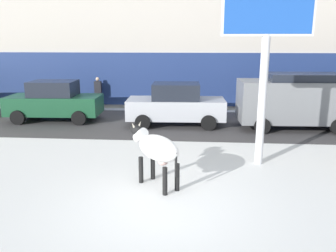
{
  "coord_description": "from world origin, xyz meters",
  "views": [
    {
      "loc": [
        0.75,
        -6.94,
        3.62
      ],
      "look_at": [
        -0.08,
        3.31,
        1.1
      ],
      "focal_mm": 37.31,
      "sensor_mm": 36.0,
      "label": 1
    }
  ],
  "objects_px": {
    "cow_holstein": "(157,148)",
    "pedestrian_far_left": "(306,96)",
    "billboard": "(268,15)",
    "car_grey_van": "(295,99)",
    "car_silver_sedan": "(176,105)",
    "pedestrian_by_cars": "(98,93)",
    "car_darkgreen_sedan": "(54,101)"
  },
  "relations": [
    {
      "from": "cow_holstein",
      "to": "car_grey_van",
      "type": "relative_size",
      "value": 0.35
    },
    {
      "from": "car_grey_van",
      "to": "pedestrian_far_left",
      "type": "distance_m",
      "value": 3.8
    },
    {
      "from": "billboard",
      "to": "car_grey_van",
      "type": "xyz_separation_m",
      "value": [
        2.21,
        4.54,
        -3.07
      ]
    },
    {
      "from": "cow_holstein",
      "to": "car_darkgreen_sedan",
      "type": "xyz_separation_m",
      "value": [
        -5.56,
        7.09,
        -0.09
      ]
    },
    {
      "from": "car_darkgreen_sedan",
      "to": "pedestrian_by_cars",
      "type": "distance_m",
      "value": 3.09
    },
    {
      "from": "cow_holstein",
      "to": "car_silver_sedan",
      "type": "height_order",
      "value": "car_silver_sedan"
    },
    {
      "from": "cow_holstein",
      "to": "pedestrian_by_cars",
      "type": "relative_size",
      "value": 0.95
    },
    {
      "from": "car_grey_van",
      "to": "pedestrian_by_cars",
      "type": "bearing_deg",
      "value": 159.64
    },
    {
      "from": "car_grey_van",
      "to": "cow_holstein",
      "type": "bearing_deg",
      "value": -128.22
    },
    {
      "from": "billboard",
      "to": "car_grey_van",
      "type": "bearing_deg",
      "value": 64.02
    },
    {
      "from": "car_grey_van",
      "to": "pedestrian_far_left",
      "type": "relative_size",
      "value": 2.7
    },
    {
      "from": "car_silver_sedan",
      "to": "pedestrian_by_cars",
      "type": "distance_m",
      "value": 5.46
    },
    {
      "from": "cow_holstein",
      "to": "pedestrian_far_left",
      "type": "relative_size",
      "value": 0.95
    },
    {
      "from": "car_grey_van",
      "to": "billboard",
      "type": "bearing_deg",
      "value": -115.98
    },
    {
      "from": "car_darkgreen_sedan",
      "to": "pedestrian_far_left",
      "type": "bearing_deg",
      "value": 13.11
    },
    {
      "from": "billboard",
      "to": "pedestrian_by_cars",
      "type": "xyz_separation_m",
      "value": [
        -7.15,
        8.01,
        -3.43
      ]
    },
    {
      "from": "cow_holstein",
      "to": "pedestrian_by_cars",
      "type": "distance_m",
      "value": 10.81
    },
    {
      "from": "billboard",
      "to": "pedestrian_far_left",
      "type": "xyz_separation_m",
      "value": [
        3.69,
        8.01,
        -3.43
      ]
    },
    {
      "from": "billboard",
      "to": "car_silver_sedan",
      "type": "relative_size",
      "value": 1.3
    },
    {
      "from": "car_silver_sedan",
      "to": "car_darkgreen_sedan",
      "type": "bearing_deg",
      "value": 175.41
    },
    {
      "from": "car_darkgreen_sedan",
      "to": "car_grey_van",
      "type": "xyz_separation_m",
      "value": [
        10.63,
        -0.66,
        0.33
      ]
    },
    {
      "from": "billboard",
      "to": "pedestrian_far_left",
      "type": "bearing_deg",
      "value": 65.27
    },
    {
      "from": "cow_holstein",
      "to": "car_silver_sedan",
      "type": "distance_m",
      "value": 6.64
    },
    {
      "from": "billboard",
      "to": "car_silver_sedan",
      "type": "xyz_separation_m",
      "value": [
        -2.79,
        4.74,
        -3.41
      ]
    },
    {
      "from": "car_silver_sedan",
      "to": "pedestrian_far_left",
      "type": "xyz_separation_m",
      "value": [
        6.48,
        3.27,
        -0.03
      ]
    },
    {
      "from": "cow_holstein",
      "to": "pedestrian_by_cars",
      "type": "height_order",
      "value": "pedestrian_by_cars"
    },
    {
      "from": "pedestrian_by_cars",
      "to": "pedestrian_far_left",
      "type": "distance_m",
      "value": 10.84
    },
    {
      "from": "billboard",
      "to": "car_darkgreen_sedan",
      "type": "relative_size",
      "value": 1.3
    },
    {
      "from": "cow_holstein",
      "to": "pedestrian_far_left",
      "type": "height_order",
      "value": "pedestrian_far_left"
    },
    {
      "from": "car_darkgreen_sedan",
      "to": "car_silver_sedan",
      "type": "relative_size",
      "value": 1.0
    },
    {
      "from": "car_grey_van",
      "to": "pedestrian_by_cars",
      "type": "xyz_separation_m",
      "value": [
        -9.36,
        3.48,
        -0.36
      ]
    },
    {
      "from": "pedestrian_by_cars",
      "to": "pedestrian_far_left",
      "type": "xyz_separation_m",
      "value": [
        10.84,
        0.0,
        0.0
      ]
    }
  ]
}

